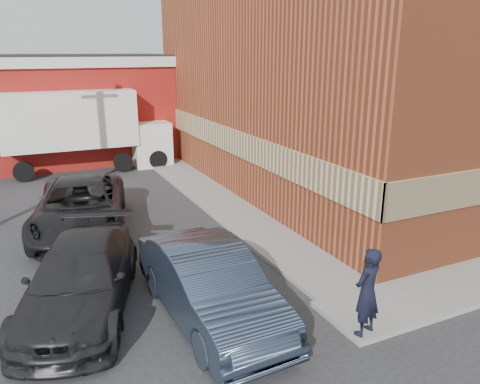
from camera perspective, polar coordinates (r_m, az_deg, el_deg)
name	(u,v)px	position (r m, az deg, el deg)	size (l,w,h in m)	color
ground	(328,301)	(11.77, 10.64, -12.97)	(90.00, 90.00, 0.00)	#28282B
brick_building	(371,76)	(22.61, 15.68, 13.44)	(14.25, 18.25, 9.36)	#9B4628
sidewalk_west	(211,196)	(19.33, -3.54, -0.44)	(1.80, 18.00, 0.12)	gray
warehouse	(21,108)	(28.31, -25.14, 9.25)	(16.30, 8.30, 5.60)	maroon
man	(367,292)	(10.10, 15.25, -11.67)	(0.70, 0.46, 1.92)	black
sedan	(210,285)	(10.52, -3.68, -11.26)	(1.79, 5.13, 1.69)	#2C3749
suv_a	(80,207)	(16.34, -18.90, -1.71)	(2.81, 6.10, 1.69)	black
suv_b	(81,278)	(11.52, -18.86, -9.93)	(2.20, 5.42, 1.57)	black
box_truck	(86,125)	(24.46, -18.26, 7.78)	(8.08, 2.61, 3.97)	white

